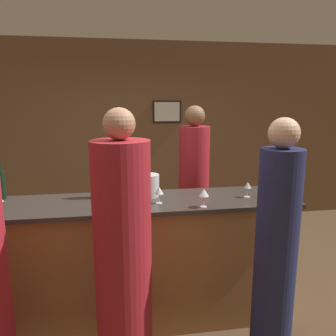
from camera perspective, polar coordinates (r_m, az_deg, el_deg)
ground_plane at (r=3.24m, az=-4.47°, el=-24.39°), size 14.00×14.00×0.00m
back_wall at (r=5.13m, az=-6.92°, el=5.80°), size 8.00×0.08×2.80m
bar_counter at (r=2.96m, az=-4.64°, el=-15.77°), size 2.62×0.64×1.09m
bartender at (r=3.57m, az=4.45°, el=-5.27°), size 0.32×0.32×1.86m
guest_1 at (r=2.20m, az=-7.79°, el=-16.52°), size 0.37×0.37×1.87m
guest_2 at (r=2.41m, az=18.18°, el=-14.74°), size 0.28×0.28×1.80m
wine_bottle_0 at (r=3.09m, az=-27.06°, el=-2.57°), size 0.07×0.07×0.32m
wine_bottle_1 at (r=2.86m, az=-12.60°, el=-2.72°), size 0.08×0.08×0.30m
ice_bucket at (r=2.85m, az=-3.38°, el=-3.04°), size 0.18×0.18×0.19m
wine_glass_0 at (r=2.89m, az=13.71°, el=-3.03°), size 0.06×0.06×0.14m
wine_glass_1 at (r=2.64m, az=-1.56°, el=-4.02°), size 0.07×0.07×0.14m
wine_glass_2 at (r=2.56m, az=6.26°, el=-4.36°), size 0.08×0.08×0.15m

